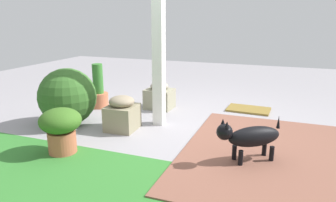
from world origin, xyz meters
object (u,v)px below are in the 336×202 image
object	(u,v)px
terracotta_pot_tall	(99,92)
round_shrub	(68,97)
stone_planter_nearest	(159,96)
stone_planter_mid	(122,114)
dog	(250,137)
doormat	(248,109)
terracotta_pot_broad	(61,127)
porch_pillar	(159,50)

from	to	relation	value
terracotta_pot_tall	round_shrub	bearing A→B (deg)	95.06
stone_planter_nearest	round_shrub	bearing A→B (deg)	52.81
stone_planter_mid	dog	xyz separation A→B (m)	(-1.65, 0.39, 0.06)
stone_planter_nearest	doormat	distance (m)	1.42
terracotta_pot_broad	doormat	bearing A→B (deg)	-126.09
round_shrub	terracotta_pot_broad	distance (m)	0.96
terracotta_pot_tall	terracotta_pot_broad	distance (m)	1.76
stone_planter_nearest	doormat	world-z (taller)	stone_planter_nearest
round_shrub	doormat	world-z (taller)	round_shrub
stone_planter_mid	terracotta_pot_broad	distance (m)	0.90
terracotta_pot_broad	dog	xyz separation A→B (m)	(-1.91, -0.47, -0.02)
round_shrub	terracotta_pot_tall	world-z (taller)	round_shrub
porch_pillar	terracotta_pot_broad	world-z (taller)	porch_pillar
porch_pillar	doormat	xyz separation A→B (m)	(-1.07, -1.09, -1.00)
porch_pillar	doormat	distance (m)	1.82
stone_planter_nearest	terracotta_pot_tall	distance (m)	0.99
round_shrub	dog	distance (m)	2.46
round_shrub	stone_planter_nearest	bearing A→B (deg)	-127.19
stone_planter_mid	round_shrub	bearing A→B (deg)	5.07
dog	doormat	bearing A→B (deg)	-83.34
terracotta_pot_broad	dog	size ratio (longest dim) A/B	0.80
stone_planter_nearest	stone_planter_mid	size ratio (longest dim) A/B	0.96
terracotta_pot_tall	terracotta_pot_broad	world-z (taller)	terracotta_pot_tall
stone_planter_mid	terracotta_pot_tall	world-z (taller)	terracotta_pot_tall
porch_pillar	doormat	size ratio (longest dim) A/B	3.14
stone_planter_nearest	dog	size ratio (longest dim) A/B	0.70
stone_planter_mid	doormat	world-z (taller)	stone_planter_mid
dog	terracotta_pot_tall	bearing A→B (deg)	-25.03
dog	doormat	distance (m)	1.88
stone_planter_nearest	stone_planter_mid	bearing A→B (deg)	85.72
round_shrub	doormat	size ratio (longest dim) A/B	1.19
stone_planter_mid	terracotta_pot_tall	xyz separation A→B (m)	(0.86, -0.78, 0.04)
terracotta_pot_tall	dog	size ratio (longest dim) A/B	1.13
terracotta_pot_tall	dog	bearing A→B (deg)	154.97
porch_pillar	terracotta_pot_broad	size ratio (longest dim) A/B	4.08
terracotta_pot_broad	stone_planter_mid	bearing A→B (deg)	-106.61
terracotta_pot_broad	dog	distance (m)	1.97
porch_pillar	stone_planter_nearest	bearing A→B (deg)	-67.98
round_shrub	terracotta_pot_tall	xyz separation A→B (m)	(0.08, -0.85, -0.13)
doormat	terracotta_pot_broad	bearing A→B (deg)	53.91
porch_pillar	stone_planter_nearest	size ratio (longest dim) A/B	4.65
porch_pillar	terracotta_pot_tall	xyz separation A→B (m)	(1.23, -0.41, -0.76)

